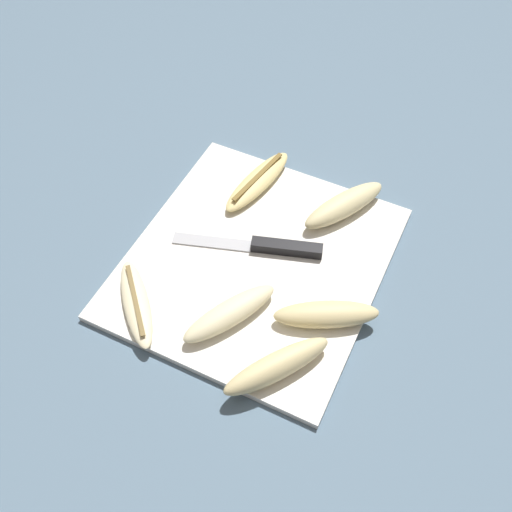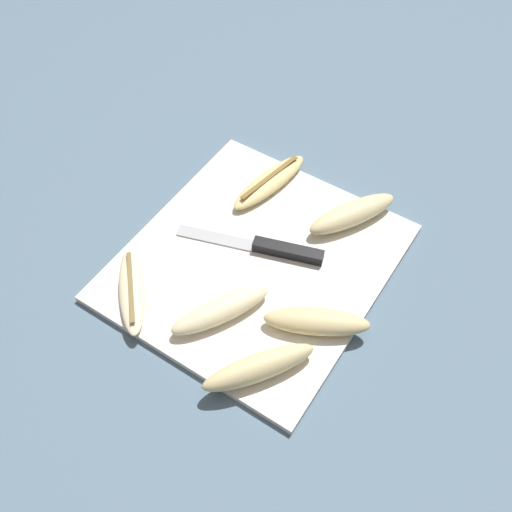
% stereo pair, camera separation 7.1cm
% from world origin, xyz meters
% --- Properties ---
extents(ground_plane, '(4.00, 4.00, 0.00)m').
position_xyz_m(ground_plane, '(0.00, 0.00, 0.00)').
color(ground_plane, slate).
extents(cutting_board, '(0.41, 0.38, 0.01)m').
position_xyz_m(cutting_board, '(0.00, 0.00, 0.01)').
color(cutting_board, white).
rests_on(cutting_board, ground_plane).
extents(knife, '(0.09, 0.23, 0.02)m').
position_xyz_m(knife, '(0.03, -0.02, 0.02)').
color(knife, black).
rests_on(knife, cutting_board).
extents(banana_mellow_near, '(0.11, 0.15, 0.03)m').
position_xyz_m(banana_mellow_near, '(-0.05, -0.14, 0.03)').
color(banana_mellow_near, beige).
rests_on(banana_mellow_near, cutting_board).
extents(banana_pale_long, '(0.16, 0.11, 0.03)m').
position_xyz_m(banana_pale_long, '(-0.11, -0.01, 0.03)').
color(banana_pale_long, beige).
rests_on(banana_pale_long, cutting_board).
extents(banana_soft_right, '(0.16, 0.12, 0.04)m').
position_xyz_m(banana_soft_right, '(0.15, -0.09, 0.03)').
color(banana_soft_right, beige).
rests_on(banana_soft_right, cutting_board).
extents(banana_bright_far, '(0.14, 0.14, 0.02)m').
position_xyz_m(banana_bright_far, '(-0.15, 0.12, 0.02)').
color(banana_bright_far, beige).
rests_on(banana_bright_far, cutting_board).
extents(banana_golden_short, '(0.17, 0.07, 0.02)m').
position_xyz_m(banana_golden_short, '(0.15, 0.07, 0.02)').
color(banana_golden_short, '#EDD689').
rests_on(banana_golden_short, cutting_board).
extents(banana_ripe_center, '(0.15, 0.12, 0.04)m').
position_xyz_m(banana_ripe_center, '(-0.16, -0.11, 0.03)').
color(banana_ripe_center, beige).
rests_on(banana_ripe_center, cutting_board).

